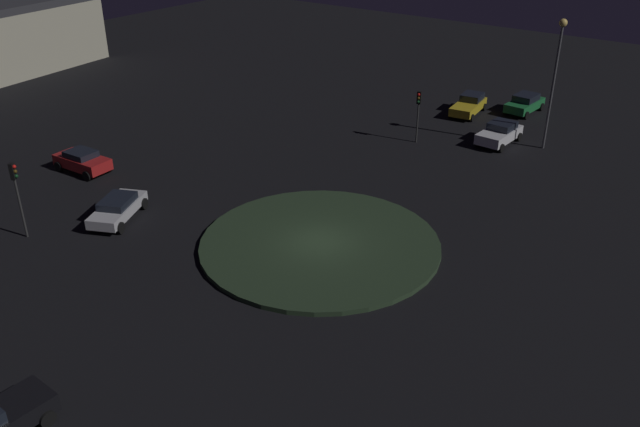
% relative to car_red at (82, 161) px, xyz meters
% --- Properties ---
extents(ground_plane, '(118.89, 118.89, 0.00)m').
position_rel_car_red_xyz_m(ground_plane, '(-18.61, -1.27, -0.78)').
color(ground_plane, black).
extents(roundabout_island, '(12.87, 12.87, 0.26)m').
position_rel_car_red_xyz_m(roundabout_island, '(-18.61, -1.27, -0.65)').
color(roundabout_island, '#263823').
rests_on(roundabout_island, ground_plane).
extents(car_red, '(4.03, 2.12, 1.47)m').
position_rel_car_red_xyz_m(car_red, '(0.00, 0.00, 0.00)').
color(car_red, red).
rests_on(car_red, ground_plane).
extents(car_white, '(2.33, 4.18, 1.54)m').
position_rel_car_red_xyz_m(car_white, '(-20.32, -21.29, 0.01)').
color(car_white, white).
rests_on(car_white, ground_plane).
extents(car_green, '(2.30, 4.15, 1.53)m').
position_rel_car_red_xyz_m(car_green, '(-19.23, -29.21, 0.01)').
color(car_green, '#1E7238').
rests_on(car_green, ground_plane).
extents(car_silver, '(3.37, 4.61, 1.33)m').
position_rel_car_red_xyz_m(car_silver, '(-7.42, 3.06, -0.06)').
color(car_silver, silver).
rests_on(car_silver, ground_plane).
extents(car_yellow, '(2.39, 4.58, 1.52)m').
position_rel_car_red_xyz_m(car_yellow, '(-15.61, -26.23, -0.02)').
color(car_yellow, gold).
rests_on(car_yellow, ground_plane).
extents(traffic_light_south, '(0.34, 0.38, 3.86)m').
position_rel_car_red_xyz_m(traffic_light_south, '(-15.31, -17.86, 1.98)').
color(traffic_light_south, '#2D2D2D').
rests_on(traffic_light_south, ground_plane).
extents(traffic_light_northeast, '(0.40, 0.37, 4.37)m').
position_rel_car_red_xyz_m(traffic_light_northeast, '(-5.04, 7.38, 2.32)').
color(traffic_light_northeast, '#2D2D2D').
rests_on(traffic_light_northeast, ground_plane).
extents(streetlamp_south, '(0.55, 0.55, 9.19)m').
position_rel_car_red_xyz_m(streetlamp_south, '(-23.32, -22.27, 5.29)').
color(streetlamp_south, '#4C4C51').
rests_on(streetlamp_south, ground_plane).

